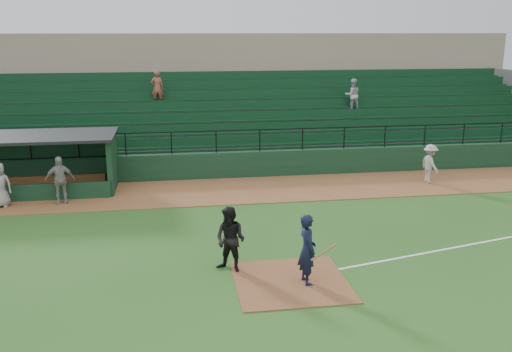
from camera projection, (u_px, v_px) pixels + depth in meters
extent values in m
plane|color=#26521A|center=(283.00, 267.00, 15.88)|extent=(90.00, 90.00, 0.00)
cube|color=brown|center=(245.00, 190.00, 23.52)|extent=(40.00, 4.00, 0.03)
cube|color=brown|center=(291.00, 282.00, 14.92)|extent=(3.00, 3.00, 0.03)
cube|color=#10311B|center=(238.00, 165.00, 25.47)|extent=(36.00, 0.35, 1.20)
cylinder|color=black|center=(238.00, 130.00, 25.07)|extent=(36.00, 0.06, 0.06)
cube|color=slate|center=(227.00, 122.00, 29.85)|extent=(36.00, 9.00, 3.60)
cube|color=#0E351B|center=(228.00, 115.00, 29.26)|extent=(34.56, 8.00, 4.05)
cube|color=gray|center=(216.00, 85.00, 35.71)|extent=(38.00, 3.00, 6.40)
cube|color=slate|center=(218.00, 79.00, 33.67)|extent=(36.00, 2.00, 0.20)
imported|color=#B1B1B1|center=(353.00, 95.00, 30.37)|extent=(0.87, 0.67, 1.78)
imported|color=brown|center=(157.00, 88.00, 29.61)|extent=(0.66, 0.43, 1.81)
cube|color=#10311B|center=(15.00, 159.00, 24.05)|extent=(8.50, 0.20, 2.30)
cube|color=#10311B|center=(112.00, 163.00, 23.45)|extent=(0.20, 2.60, 2.30)
cube|color=black|center=(3.00, 137.00, 22.50)|extent=(8.90, 3.20, 0.12)
cube|color=olive|center=(14.00, 182.00, 23.90)|extent=(7.65, 0.40, 0.50)
imported|color=black|center=(307.00, 249.00, 14.61)|extent=(0.55, 0.76, 1.93)
cylinder|color=olive|center=(324.00, 252.00, 14.48)|extent=(0.79, 0.34, 0.35)
imported|color=black|center=(230.00, 240.00, 15.39)|extent=(1.15, 1.10, 1.87)
imported|color=#A8A39D|center=(430.00, 164.00, 24.40)|extent=(0.75, 1.17, 1.71)
imported|color=gray|center=(60.00, 180.00, 21.47)|extent=(1.15, 0.64, 1.86)
imported|color=gray|center=(0.00, 185.00, 21.03)|extent=(0.87, 0.60, 1.72)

